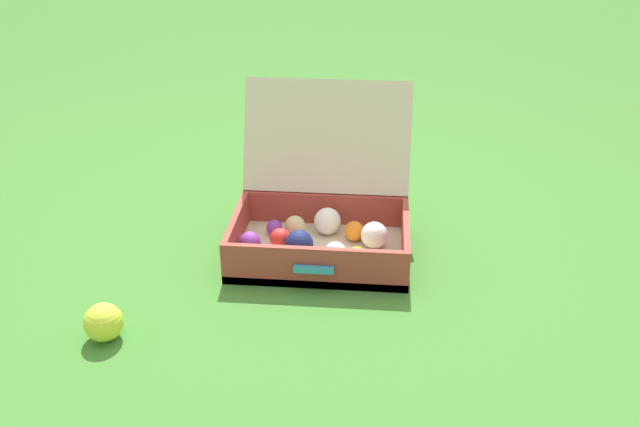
# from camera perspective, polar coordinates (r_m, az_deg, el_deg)

# --- Properties ---
(ground_plane) EXTENTS (16.00, 16.00, 0.00)m
(ground_plane) POSITION_cam_1_polar(r_m,az_deg,el_deg) (2.14, -0.59, -3.06)
(ground_plane) COLOR #3D7A2D
(open_suitcase) EXTENTS (0.52, 0.52, 0.46)m
(open_suitcase) POSITION_cam_1_polar(r_m,az_deg,el_deg) (2.12, 0.13, -0.33)
(open_suitcase) COLOR beige
(open_suitcase) RESTS_ON ground
(stray_ball_on_grass) EXTENTS (0.10, 0.10, 0.10)m
(stray_ball_on_grass) POSITION_cam_1_polar(r_m,az_deg,el_deg) (1.84, -17.14, -8.42)
(stray_ball_on_grass) COLOR #CCDB38
(stray_ball_on_grass) RESTS_ON ground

